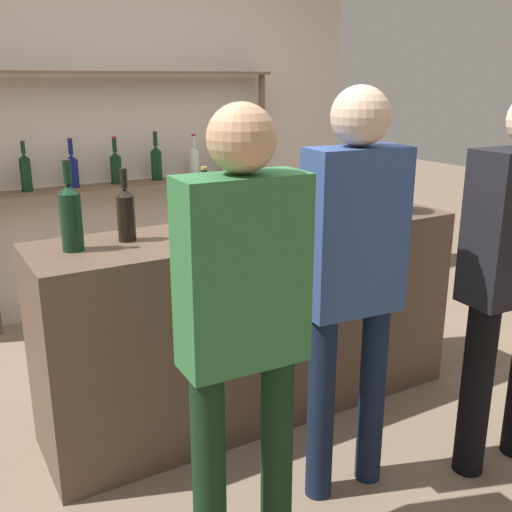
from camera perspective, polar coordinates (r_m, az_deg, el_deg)
The scene contains 12 objects.
ground_plane at distance 3.27m, azimuth 0.00°, elevation -14.10°, with size 16.00×16.00×0.00m, color #7A6651.
bar_counter at distance 3.05m, azimuth 0.00°, elevation -6.18°, with size 2.14×0.55×0.98m, color brown.
back_wall at distance 4.53m, azimuth -12.33°, elevation 12.86°, with size 3.74×0.12×2.80m, color beige.
back_shelf at distance 4.39m, azimuth -11.39°, elevation 9.30°, with size 2.13×0.18×1.71m.
counter_bottle_0 at distance 2.91m, azimuth 0.03°, elevation 5.74°, with size 0.07×0.07×0.36m.
counter_bottle_1 at distance 2.66m, azimuth -4.87°, elevation 4.18°, with size 0.07×0.07×0.32m.
counter_bottle_2 at distance 2.58m, azimuth -17.23°, elevation 3.72°, with size 0.09×0.09×0.38m.
counter_bottle_3 at distance 2.68m, azimuth -12.29°, elevation 4.04°, with size 0.08×0.08×0.32m.
wine_glass at distance 2.82m, azimuth -4.39°, elevation 4.53°, with size 0.08×0.08×0.14m.
ice_bucket at distance 3.28m, azimuth 12.42°, elevation 6.16°, with size 0.22×0.22×0.24m.
customer_left at distance 1.92m, azimuth -1.26°, elevation -5.51°, with size 0.42×0.21×1.60m.
customer_center at distance 2.31m, azimuth 9.28°, elevation -0.84°, with size 0.40×0.22×1.65m.
Camera 1 is at (-1.41, -2.43, 1.67)m, focal length 42.00 mm.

